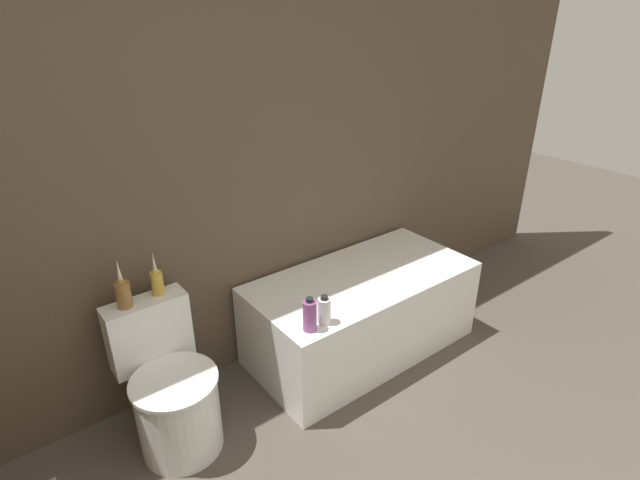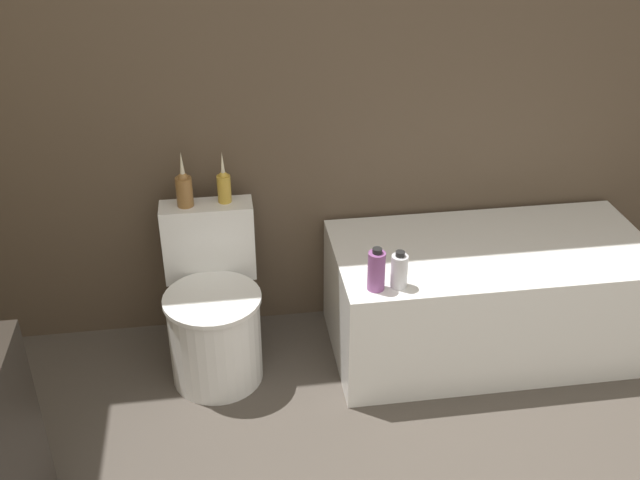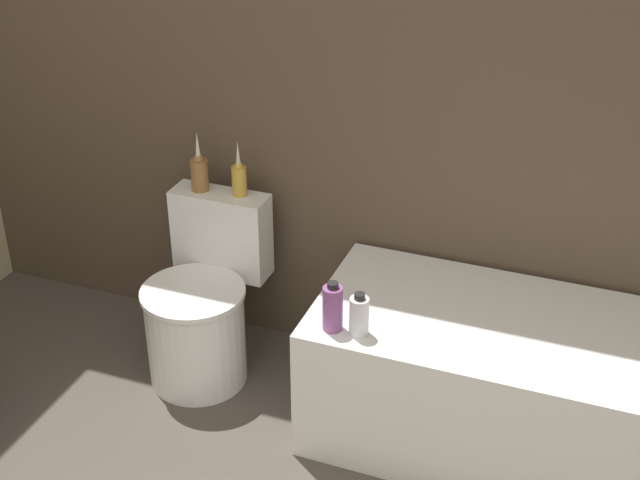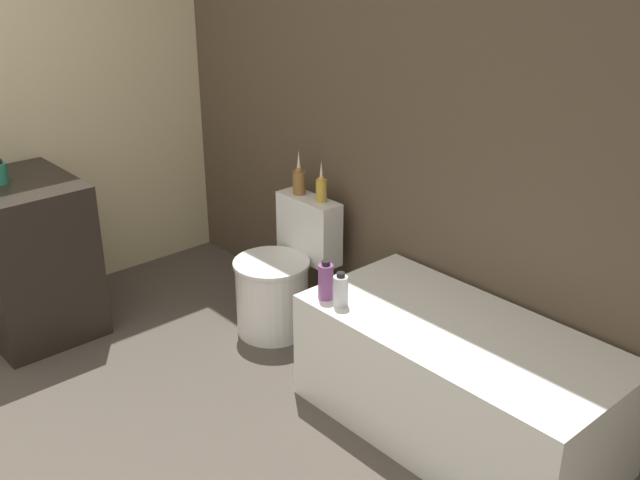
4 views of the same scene
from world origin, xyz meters
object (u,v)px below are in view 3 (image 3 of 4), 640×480
at_px(vase_gold, 199,171).
at_px(bathtub, 507,384).
at_px(toilet, 202,310).
at_px(shampoo_bottle_tall, 333,308).
at_px(shampoo_bottle_short, 359,316).
at_px(vase_silver, 239,177).

bearing_deg(vase_gold, bathtub, -9.32).
relative_size(toilet, shampoo_bottle_tall, 3.89).
bearing_deg(shampoo_bottle_short, shampoo_bottle_tall, -177.59).
distance_m(vase_gold, vase_silver, 0.17).
xyz_separation_m(bathtub, shampoo_bottle_short, (-0.49, -0.25, 0.34)).
xyz_separation_m(vase_silver, shampoo_bottle_tall, (0.57, -0.48, -0.18)).
distance_m(bathtub, vase_gold, 1.44).
height_order(vase_gold, shampoo_bottle_short, vase_gold).
bearing_deg(shampoo_bottle_short, bathtub, 26.68).
bearing_deg(vase_silver, vase_gold, -175.19).
height_order(bathtub, vase_silver, vase_silver).
relative_size(vase_silver, shampoo_bottle_short, 1.43).
distance_m(bathtub, toilet, 1.24).
height_order(toilet, vase_silver, vase_silver).
bearing_deg(vase_gold, shampoo_bottle_short, -29.06).
distance_m(bathtub, vase_silver, 1.29).
relative_size(vase_gold, vase_silver, 1.07).
distance_m(bathtub, shampoo_bottle_tall, 0.72).
height_order(toilet, shampoo_bottle_short, toilet).
height_order(toilet, vase_gold, vase_gold).
xyz_separation_m(toilet, vase_silver, (0.08, 0.22, 0.51)).
distance_m(shampoo_bottle_tall, shampoo_bottle_short, 0.09).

